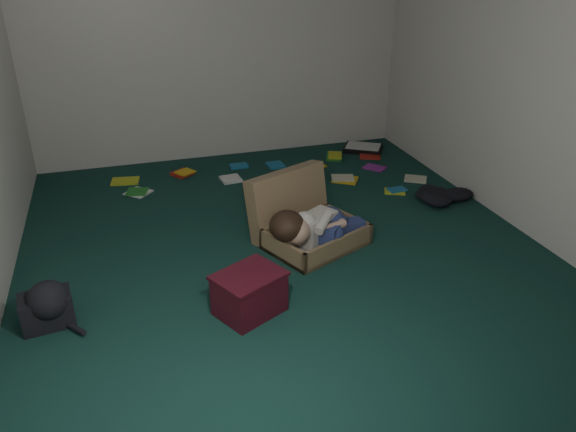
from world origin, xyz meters
TOP-DOWN VIEW (x-y plane):
  - floor at (0.00, 0.00)m, footprint 4.50×4.50m
  - wall_back at (0.00, 2.25)m, footprint 4.50×0.00m
  - wall_front at (0.00, -2.25)m, footprint 4.50×0.00m
  - wall_right at (2.00, 0.00)m, footprint 0.00×4.50m
  - suitcase at (0.21, 0.08)m, footprint 0.97×0.96m
  - person at (0.23, -0.11)m, footprint 0.82×0.44m
  - maroon_bin at (-0.45, -0.76)m, footprint 0.53×0.49m
  - backpack at (-1.70, -0.51)m, footprint 0.43×0.36m
  - clothing_pile at (1.70, 0.44)m, footprint 0.49×0.43m
  - paper_tray at (1.55, 1.91)m, footprint 0.53×0.49m
  - book_scatter at (0.60, 1.41)m, footprint 3.03×1.62m

SIDE VIEW (x-z plane):
  - floor at x=0.00m, z-range 0.00..0.00m
  - book_scatter at x=0.60m, z-range 0.00..0.02m
  - paper_tray at x=1.55m, z-range 0.00..0.06m
  - clothing_pile at x=1.70m, z-range 0.00..0.14m
  - backpack at x=-1.70m, z-range 0.00..0.23m
  - maroon_bin at x=-0.45m, z-range 0.00..0.29m
  - suitcase at x=0.21m, z-range -0.11..0.44m
  - person at x=0.23m, z-range 0.04..0.38m
  - wall_back at x=0.00m, z-range -0.95..3.55m
  - wall_front at x=0.00m, z-range -0.95..3.55m
  - wall_right at x=2.00m, z-range -0.95..3.55m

